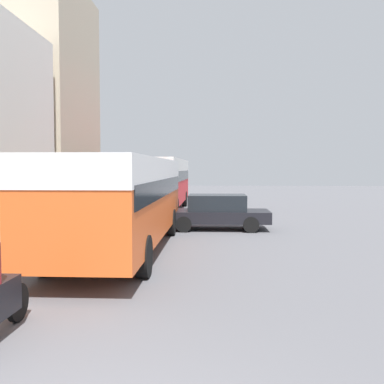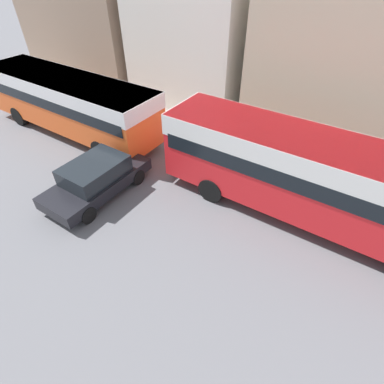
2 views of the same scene
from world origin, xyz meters
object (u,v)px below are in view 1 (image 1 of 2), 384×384
bus_lead (123,191)px  bus_following (162,178)px  car_crossing (217,211)px  pedestrian_near_curb (128,187)px

bus_lead → bus_following: 12.20m
bus_lead → bus_following: bearing=91.4°
bus_lead → bus_following: (-0.30, 12.20, 0.14)m
car_crossing → pedestrian_near_curb: 17.07m
car_crossing → pedestrian_near_curb: (-6.94, 15.59, 0.29)m
car_crossing → pedestrian_near_curb: bearing=24.0°
bus_following → car_crossing: bus_following is taller
bus_following → car_crossing: (3.22, -7.34, -1.25)m
bus_lead → car_crossing: 5.77m
car_crossing → pedestrian_near_curb: pedestrian_near_curb is taller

